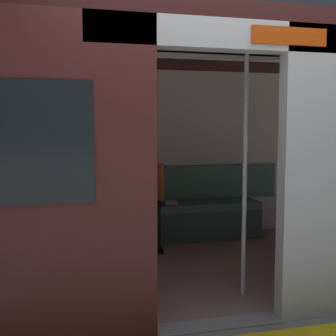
{
  "coord_description": "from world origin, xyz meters",
  "views": [
    {
      "loc": [
        1.06,
        2.81,
        1.43
      ],
      "look_at": [
        0.06,
        -1.29,
        1.02
      ],
      "focal_mm": 45.93,
      "sensor_mm": 36.0,
      "label": 1
    }
  ],
  "objects_px": {
    "person_seated": "(143,188)",
    "book": "(171,202)",
    "grab_pole_door": "(150,174)",
    "handbag": "(112,199)",
    "train_car": "(169,119)",
    "grab_pole_far": "(245,171)",
    "bench_seat": "(153,214)"
  },
  "relations": [
    {
      "from": "person_seated",
      "to": "book",
      "type": "bearing_deg",
      "value": -163.82
    },
    {
      "from": "book",
      "to": "grab_pole_door",
      "type": "height_order",
      "value": "grab_pole_door"
    },
    {
      "from": "handbag",
      "to": "train_car",
      "type": "bearing_deg",
      "value": 111.47
    },
    {
      "from": "train_car",
      "to": "grab_pole_far",
      "type": "height_order",
      "value": "train_car"
    },
    {
      "from": "handbag",
      "to": "grab_pole_far",
      "type": "xyz_separation_m",
      "value": [
        -0.9,
        1.86,
        0.51
      ]
    },
    {
      "from": "person_seated",
      "to": "handbag",
      "type": "distance_m",
      "value": 0.4
    },
    {
      "from": "grab_pole_door",
      "to": "person_seated",
      "type": "bearing_deg",
      "value": -98.53
    },
    {
      "from": "bench_seat",
      "to": "grab_pole_far",
      "type": "relative_size",
      "value": 1.3
    },
    {
      "from": "person_seated",
      "to": "train_car",
      "type": "bearing_deg",
      "value": 94.68
    },
    {
      "from": "train_car",
      "to": "person_seated",
      "type": "xyz_separation_m",
      "value": [
        0.08,
        -1.01,
        -0.81
      ]
    },
    {
      "from": "grab_pole_door",
      "to": "grab_pole_far",
      "type": "bearing_deg",
      "value": -179.35
    },
    {
      "from": "person_seated",
      "to": "grab_pole_far",
      "type": "relative_size",
      "value": 0.56
    },
    {
      "from": "grab_pole_door",
      "to": "train_car",
      "type": "bearing_deg",
      "value": -114.7
    },
    {
      "from": "grab_pole_far",
      "to": "train_car",
      "type": "bearing_deg",
      "value": -58.22
    },
    {
      "from": "person_seated",
      "to": "book",
      "type": "height_order",
      "value": "person_seated"
    },
    {
      "from": "bench_seat",
      "to": "grab_pole_door",
      "type": "distance_m",
      "value": 1.98
    },
    {
      "from": "train_car",
      "to": "grab_pole_far",
      "type": "xyz_separation_m",
      "value": [
        -0.46,
        0.74,
        -0.44
      ]
    },
    {
      "from": "bench_seat",
      "to": "handbag",
      "type": "bearing_deg",
      "value": -6.51
    },
    {
      "from": "grab_pole_door",
      "to": "grab_pole_far",
      "type": "relative_size",
      "value": 1.0
    },
    {
      "from": "handbag",
      "to": "grab_pole_far",
      "type": "height_order",
      "value": "grab_pole_far"
    },
    {
      "from": "handbag",
      "to": "grab_pole_door",
      "type": "xyz_separation_m",
      "value": [
        -0.09,
        1.87,
        0.51
      ]
    },
    {
      "from": "handbag",
      "to": "grab_pole_far",
      "type": "relative_size",
      "value": 0.12
    },
    {
      "from": "train_car",
      "to": "handbag",
      "type": "bearing_deg",
      "value": -68.53
    },
    {
      "from": "grab_pole_door",
      "to": "grab_pole_far",
      "type": "height_order",
      "value": "same"
    },
    {
      "from": "handbag",
      "to": "grab_pole_far",
      "type": "distance_m",
      "value": 2.13
    },
    {
      "from": "train_car",
      "to": "handbag",
      "type": "distance_m",
      "value": 1.53
    },
    {
      "from": "bench_seat",
      "to": "handbag",
      "type": "xyz_separation_m",
      "value": [
        0.5,
        -0.06,
        0.2
      ]
    },
    {
      "from": "train_car",
      "to": "bench_seat",
      "type": "distance_m",
      "value": 1.56
    },
    {
      "from": "train_car",
      "to": "person_seated",
      "type": "distance_m",
      "value": 1.3
    },
    {
      "from": "handbag",
      "to": "bench_seat",
      "type": "bearing_deg",
      "value": 173.49
    },
    {
      "from": "person_seated",
      "to": "grab_pole_far",
      "type": "distance_m",
      "value": 1.87
    },
    {
      "from": "handbag",
      "to": "book",
      "type": "xyz_separation_m",
      "value": [
        -0.73,
        -0.0,
        -0.07
      ]
    }
  ]
}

